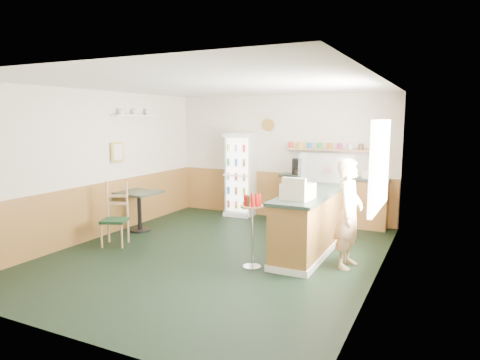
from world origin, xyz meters
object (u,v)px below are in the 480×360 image
Objects in this scene: cash_register at (298,191)px; drinks_fridge at (241,175)px; display_case at (327,169)px; cafe_table at (139,203)px; cafe_chair at (118,212)px; shopkeeper at (349,214)px; condiment_stand at (252,218)px.

drinks_fridge is at bearing 136.55° from cash_register.
cash_register is at bearing -90.00° from display_case.
display_case reaches higher than cafe_table.
cafe_chair reaches higher than cafe_table.
shopkeeper is 1.49× the size of condiment_stand.
drinks_fridge is 2.48m from display_case.
condiment_stand is (-0.56, -0.39, -0.38)m from cash_register.
cash_register reaches higher than cafe_table.
drinks_fridge is 1.71× the size of condiment_stand.
cafe_chair is (-3.17, -1.99, -0.71)m from display_case.
condiment_stand is 2.62m from cafe_chair.
cash_register is at bearing -17.65° from cafe_chair.
display_case is 0.89× the size of condiment_stand.
cash_register is 0.39× the size of condiment_stand.
drinks_fridge is 3.80m from shopkeeper.
display_case reaches higher than cash_register.
shopkeeper is 1.42m from condiment_stand.
condiment_stand is (1.68, -3.06, -0.18)m from drinks_fridge.
drinks_fridge is at bearing 61.47° from cafe_table.
cash_register is 0.39× the size of cafe_chair.
cafe_table is at bearing -161.58° from display_case.
drinks_fridge reaches higher than cafe_chair.
cafe_table is at bearing 177.61° from cash_register.
display_case is 2.27× the size of cash_register.
drinks_fridge is 2.37× the size of cafe_table.
display_case reaches higher than cafe_chair.
cafe_chair is at bearing -167.70° from cash_register.
condiment_stand is (-1.26, -0.65, -0.06)m from shopkeeper.
display_case is 0.60× the size of shopkeeper.
display_case is at bearing -24.07° from drinks_fridge.
shopkeeper is at bearing -39.33° from drinks_fridge.
shopkeeper reaches higher than cash_register.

